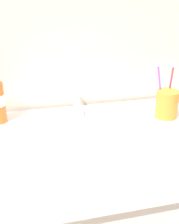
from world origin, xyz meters
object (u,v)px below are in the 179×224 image
toothbrush_purple (160,85)px  toothbrush_red (170,84)px  toothbrush_cup (167,104)px  faucet (78,105)px

toothbrush_purple → toothbrush_red: toothbrush_purple is taller
toothbrush_cup → toothbrush_red: 0.08m
toothbrush_cup → toothbrush_red: toothbrush_red is taller
toothbrush_cup → faucet: bearing=161.4°
faucet → toothbrush_cup: toothbrush_cup is taller
faucet → toothbrush_purple: 0.31m
faucet → toothbrush_purple: toothbrush_purple is taller
faucet → toothbrush_red: 0.36m
toothbrush_red → toothbrush_purple: bearing=-172.8°
faucet → toothbrush_purple: bearing=-15.8°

